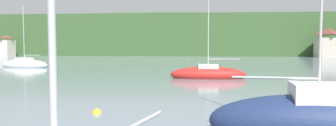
% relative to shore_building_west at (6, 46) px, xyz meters
% --- Properties ---
extents(wooded_hillside, '(352.00, 57.71, 27.36)m').
position_rel_shore_building_west_xyz_m(wooded_hillside, '(47.77, 38.33, 2.63)').
color(wooded_hillside, '#38562D').
rests_on(wooded_hillside, ground_plane).
extents(shore_building_west, '(3.61, 4.86, 6.89)m').
position_rel_shore_building_west_xyz_m(shore_building_west, '(0.00, 0.00, 0.00)').
color(shore_building_west, beige).
rests_on(shore_building_west, ground_plane).
extents(shore_building_westcentral, '(6.11, 6.21, 8.66)m').
position_rel_shore_building_west_xyz_m(shore_building_westcentral, '(98.73, 0.64, 0.87)').
color(shore_building_westcentral, '#BCB29E').
rests_on(shore_building_westcentral, ground_plane).
extents(sailboat_mid_3, '(8.10, 2.54, 11.22)m').
position_rel_shore_building_west_xyz_m(sailboat_mid_3, '(60.32, -58.68, -2.90)').
color(sailboat_mid_3, red).
rests_on(sailboat_mid_3, ground_plane).
extents(sailboat_far_4, '(8.53, 3.51, 10.39)m').
position_rel_shore_building_west_xyz_m(sailboat_far_4, '(31.54, -44.36, -2.89)').
color(sailboat_far_4, white).
rests_on(sailboat_far_4, ground_plane).
extents(sailboat_near_5, '(8.45, 3.59, 11.09)m').
position_rel_shore_building_west_xyz_m(sailboat_near_5, '(63.27, -79.26, -2.76)').
color(sailboat_near_5, navy).
rests_on(sailboat_near_5, ground_plane).
extents(mooring_buoy_far, '(0.47, 0.47, 0.47)m').
position_rel_shore_building_west_xyz_m(mooring_buoy_far, '(53.61, -75.82, -3.34)').
color(mooring_buoy_far, yellow).
rests_on(mooring_buoy_far, ground_plane).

